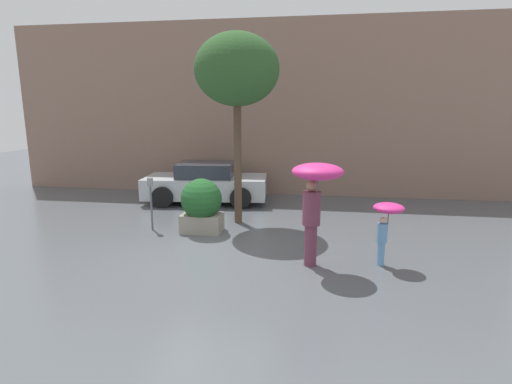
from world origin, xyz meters
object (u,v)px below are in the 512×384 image
Objects in this scene: planter_box at (202,204)px; person_adult at (315,188)px; parked_car_near at (206,183)px; parking_meter at (151,193)px; person_child at (387,217)px; street_tree at (237,71)px.

person_adult reaches higher than planter_box.
parking_meter is at bearing 165.40° from parked_car_near.
person_adult is at bearing -165.98° from person_child.
parked_car_near is at bearing 177.72° from person_adult.
parked_car_near is at bearing 103.86° from planter_box.
person_adult is 4.23m from street_tree.
person_child is at bearing -20.83° from planter_box.
person_child is 0.94× the size of parking_meter.
street_tree reaches higher than person_adult.
person_adult is 1.51m from person_child.
person_adult is 6.30m from parked_car_near.
parking_meter is (-4.07, 1.85, -0.61)m from person_adult.
street_tree is at bearing 145.30° from person_child.
planter_box is at bearing -126.43° from street_tree.
parking_meter is (-2.03, -0.99, -2.99)m from street_tree.
person_child is 6.90m from parked_car_near.
planter_box is 3.46m from street_tree.
street_tree is at bearing 53.57° from planter_box.
parking_meter is at bearing -179.42° from planter_box.
street_tree is 3.74m from parking_meter.
person_adult reaches higher than parking_meter.
planter_box is 1.33m from parking_meter.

